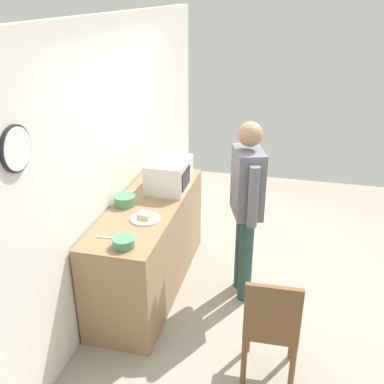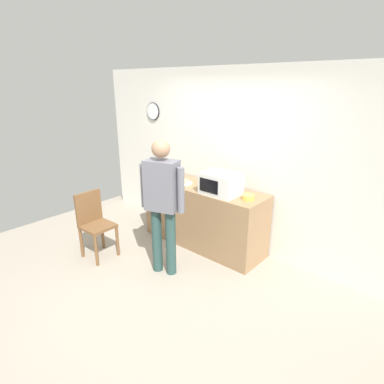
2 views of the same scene
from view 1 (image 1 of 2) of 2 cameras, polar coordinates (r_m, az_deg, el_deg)
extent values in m
plane|color=#9E9384|center=(4.75, 10.12, -11.94)|extent=(6.00, 6.00, 0.00)
cube|color=silver|center=(4.46, -9.56, 4.59)|extent=(5.40, 0.10, 2.60)
cylinder|color=white|center=(2.90, -21.45, 5.13)|extent=(0.27, 0.03, 0.27)
cylinder|color=black|center=(2.90, -21.50, 5.13)|extent=(0.29, 0.02, 0.29)
cube|color=#93704C|center=(4.50, -5.43, -6.76)|extent=(1.93, 0.62, 0.93)
cube|color=silver|center=(4.52, -2.96, 2.24)|extent=(0.50, 0.38, 0.30)
cube|color=black|center=(4.42, -0.77, 1.73)|extent=(0.30, 0.01, 0.18)
cylinder|color=white|center=(3.97, -5.98, -3.40)|extent=(0.27, 0.27, 0.01)
cube|color=#DBB782|center=(3.96, -6.00, -2.98)|extent=(0.12, 0.12, 0.05)
cylinder|color=gold|center=(4.93, -2.33, 2.71)|extent=(0.16, 0.16, 0.06)
cylinder|color=#4C8E60|center=(4.24, -8.55, -1.06)|extent=(0.20, 0.20, 0.09)
cylinder|color=#4C8E60|center=(3.58, -8.69, -6.36)|extent=(0.18, 0.18, 0.08)
cube|color=silver|center=(4.50, -7.88, -0.09)|extent=(0.17, 0.08, 0.01)
cube|color=silver|center=(3.74, -10.85, -5.68)|extent=(0.03, 0.17, 0.01)
cylinder|color=#294643|center=(4.50, 6.34, -7.15)|extent=(0.13, 0.13, 0.89)
cylinder|color=#294643|center=(4.33, 6.84, -8.52)|extent=(0.13, 0.13, 0.89)
cube|color=slate|center=(4.07, 7.08, 1.22)|extent=(0.46, 0.36, 0.62)
cylinder|color=slate|center=(4.30, 6.40, 2.14)|extent=(0.09, 0.09, 0.56)
cylinder|color=slate|center=(3.86, 7.80, -0.66)|extent=(0.09, 0.09, 0.56)
sphere|color=#A37A5B|center=(3.91, 7.42, 7.30)|extent=(0.22, 0.22, 0.22)
cylinder|color=brown|center=(3.89, 12.63, -17.44)|extent=(0.04, 0.04, 0.45)
cylinder|color=brown|center=(3.89, 7.16, -16.99)|extent=(0.04, 0.04, 0.45)
cylinder|color=brown|center=(3.63, 12.60, -21.14)|extent=(0.04, 0.04, 0.45)
cylinder|color=brown|center=(3.63, 6.61, -20.66)|extent=(0.04, 0.04, 0.45)
cube|color=brown|center=(3.59, 10.04, -16.16)|extent=(0.41, 0.41, 0.04)
cube|color=brown|center=(3.30, 10.20, -14.92)|extent=(0.05, 0.40, 0.45)
camera|label=2|loc=(6.73, 33.37, 17.08)|focal=29.44mm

